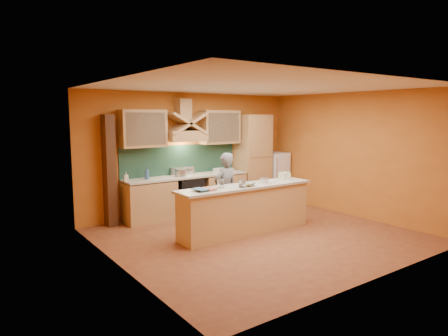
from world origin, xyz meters
TOP-DOWN VIEW (x-y plane):
  - floor at (0.00, 0.00)m, footprint 5.50×5.00m
  - ceiling at (0.00, 0.00)m, footprint 5.50×5.00m
  - wall_back at (0.00, 2.50)m, footprint 5.50×0.02m
  - wall_front at (0.00, -2.50)m, footprint 5.50×0.02m
  - wall_left at (-2.75, 0.00)m, footprint 0.02×5.00m
  - wall_right at (2.75, 0.00)m, footprint 0.02×5.00m
  - base_cabinet_left at (-1.25, 2.20)m, footprint 1.10×0.60m
  - base_cabinet_right at (0.65, 2.20)m, footprint 1.10×0.60m
  - counter_top at (-0.30, 2.20)m, footprint 3.00×0.62m
  - stove at (-0.30, 2.20)m, footprint 0.60×0.58m
  - backsplash at (-0.30, 2.48)m, footprint 3.00×0.03m
  - range_hood at (-0.30, 2.25)m, footprint 0.92×0.50m
  - hood_chimney at (-0.30, 2.35)m, footprint 0.30×0.30m
  - upper_cabinet_left at (-1.30, 2.33)m, footprint 1.00×0.35m
  - upper_cabinet_right at (0.70, 2.33)m, footprint 1.00×0.35m
  - pantry_column at (1.65, 2.20)m, footprint 0.80×0.60m
  - fridge at (2.40, 2.20)m, footprint 0.58×0.60m
  - trim_column_left at (-2.05, 2.35)m, footprint 0.20×0.30m
  - island_body at (-0.10, 0.30)m, footprint 2.80×0.55m
  - island_top at (-0.10, 0.30)m, footprint 2.90×0.62m
  - person at (-0.18, 0.87)m, footprint 0.60×0.43m
  - pot_large at (-0.48, 2.15)m, footprint 0.33×0.33m
  - pot_small at (-0.15, 2.35)m, footprint 0.20×0.20m
  - soap_bottle_a at (-1.75, 2.22)m, footprint 0.11×0.11m
  - soap_bottle_b at (-1.28, 2.22)m, footprint 0.14×0.14m
  - bowl_back at (0.80, 2.33)m, footprint 0.27×0.27m
  - dish_rack at (0.60, 2.18)m, footprint 0.29×0.23m
  - book_lower at (-1.07, 0.28)m, footprint 0.28×0.34m
  - book_upper at (-1.25, 0.27)m, footprint 0.26×0.32m
  - jar_large at (-0.65, 0.36)m, footprint 0.15×0.15m
  - jar_small at (-0.33, 0.13)m, footprint 0.14×0.14m
  - kitchen_scale at (0.29, 0.21)m, footprint 0.13×0.13m
  - mixing_bowl at (-0.13, 0.19)m, footprint 0.34×0.34m
  - cloth at (0.45, 0.31)m, footprint 0.30×0.25m
  - grocery_bag_a at (1.04, 0.43)m, footprint 0.23×0.19m
  - grocery_bag_b at (1.04, 0.41)m, footprint 0.22×0.20m

SIDE VIEW (x-z plane):
  - floor at x=0.00m, z-range -0.01..0.01m
  - base_cabinet_left at x=-1.25m, z-range 0.00..0.86m
  - base_cabinet_right at x=0.65m, z-range 0.00..0.86m
  - island_body at x=-0.10m, z-range 0.00..0.88m
  - stove at x=-0.30m, z-range 0.00..0.90m
  - fridge at x=2.40m, z-range 0.00..1.30m
  - person at x=-0.18m, z-range 0.00..1.54m
  - counter_top at x=-0.30m, z-range 0.88..0.92m
  - island_top at x=-0.10m, z-range 0.90..0.95m
  - bowl_back at x=0.80m, z-range 0.92..0.99m
  - cloth at x=0.45m, z-range 0.94..0.96m
  - book_lower at x=-1.07m, z-range 0.94..0.97m
  - pot_small at x=-0.15m, z-range 0.90..1.02m
  - dish_rack at x=0.60m, z-range 0.92..1.02m
  - mixing_bowl at x=-0.13m, z-range 0.95..1.01m
  - book_upper at x=-1.25m, z-range 0.97..0.99m
  - pot_large at x=-0.48m, z-range 0.90..1.08m
  - kitchen_scale at x=0.29m, z-range 0.95..1.05m
  - grocery_bag_b at x=1.04m, z-range 0.95..1.05m
  - grocery_bag_a at x=1.04m, z-range 0.94..1.08m
  - soap_bottle_a at x=-1.75m, z-range 0.92..1.12m
  - jar_small at x=-0.33m, z-range 0.94..1.09m
  - jar_large at x=-0.65m, z-range 0.95..1.10m
  - soap_bottle_b at x=-1.28m, z-range 0.92..1.19m
  - pantry_column at x=1.65m, z-range 0.00..2.30m
  - trim_column_left at x=-2.05m, z-range 0.00..2.30m
  - backsplash at x=-0.30m, z-range 0.90..1.60m
  - wall_back at x=0.00m, z-range 0.00..2.80m
  - wall_front at x=0.00m, z-range 0.00..2.80m
  - wall_left at x=-2.75m, z-range 0.00..2.80m
  - wall_right at x=2.75m, z-range 0.00..2.80m
  - range_hood at x=-0.30m, z-range 1.70..1.94m
  - upper_cabinet_left at x=-1.30m, z-range 1.60..2.40m
  - upper_cabinet_right at x=0.70m, z-range 1.60..2.40m
  - hood_chimney at x=-0.30m, z-range 2.15..2.65m
  - ceiling at x=0.00m, z-range 2.79..2.80m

